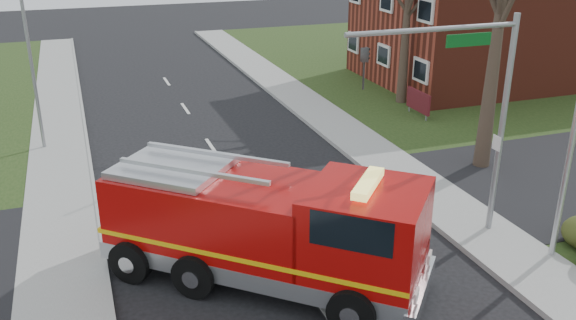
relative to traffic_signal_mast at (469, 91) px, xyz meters
name	(u,v)px	position (x,y,z in m)	size (l,w,h in m)	color
ground	(315,297)	(-5.21, -1.50, -4.71)	(120.00, 120.00, 0.00)	black
sidewalk_right	(511,254)	(0.99, -1.50, -4.63)	(2.40, 80.00, 0.15)	gray
brick_building	(498,19)	(13.79, 16.50, -1.05)	(15.40, 10.40, 7.25)	maroon
health_center_sign	(418,101)	(5.29, 11.00, -3.83)	(0.12, 2.00, 1.40)	#55131B
traffic_signal_mast	(469,91)	(0.00, 0.00, 0.00)	(5.29, 0.18, 6.80)	gray
streetlight_pole	(576,109)	(1.93, -2.00, -0.16)	(1.48, 0.16, 8.40)	#B7BABF
utility_pole_far	(32,69)	(-12.01, 12.50, -1.21)	(0.14, 0.14, 7.00)	gray
fire_engine	(267,229)	(-6.10, -0.26, -3.16)	(8.25, 7.72, 3.41)	#A20907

